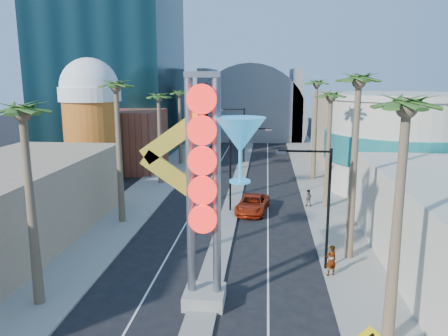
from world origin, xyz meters
TOP-DOWN VIEW (x-y plane):
  - ground at (0.00, 0.00)m, footprint 240.00×240.00m
  - sidewalk_west at (-9.50, 35.00)m, footprint 5.00×100.00m
  - sidewalk_east at (9.50, 35.00)m, footprint 5.00×100.00m
  - median at (0.00, 38.00)m, footprint 1.60×84.00m
  - brick_filler_west at (-16.00, 38.00)m, footprint 10.00×10.00m
  - filler_east at (16.00, 48.00)m, footprint 10.00×20.00m
  - beer_mug at (-17.00, 30.00)m, footprint 7.00×7.00m
  - turquoise_building at (18.00, 30.00)m, footprint 16.60×16.60m
  - canopy at (0.00, 72.00)m, footprint 22.00×16.00m
  - neon_sign at (0.82, 2.96)m, footprint 6.53×2.60m
  - streetlight_0 at (0.55, 20.00)m, footprint 3.79×0.25m
  - streetlight_1 at (-0.55, 44.00)m, footprint 3.79×0.25m
  - streetlight_2 at (6.72, 8.00)m, footprint 3.45×0.25m
  - palm_0 at (-9.00, 2.00)m, footprint 2.40×2.40m
  - palm_1 at (-9.00, 16.00)m, footprint 2.40×2.40m
  - palm_2 at (-9.00, 30.00)m, footprint 2.40×2.40m
  - palm_3 at (-9.00, 42.00)m, footprint 2.40×2.40m
  - palm_4 at (9.00, 0.00)m, footprint 2.40×2.40m
  - palm_5 at (9.00, 10.00)m, footprint 2.40×2.40m
  - palm_6 at (9.00, 22.00)m, footprint 2.40×2.40m
  - palm_7 at (9.00, 34.00)m, footprint 2.40×2.40m
  - red_pickup at (2.07, 20.03)m, footprint 3.33×5.94m
  - pedestrian_a at (7.37, 6.96)m, footprint 0.85×0.73m
  - pedestrian_b at (7.30, 22.05)m, footprint 0.84×0.68m

SIDE VIEW (x-z plane):
  - ground at x=0.00m, z-range 0.00..0.00m
  - sidewalk_west at x=-9.50m, z-range 0.00..0.15m
  - sidewalk_east at x=9.50m, z-range 0.00..0.15m
  - median at x=0.00m, z-range 0.00..0.15m
  - red_pickup at x=2.07m, z-range 0.00..1.57m
  - pedestrian_b at x=7.30m, z-range 0.15..1.78m
  - pedestrian_a at x=7.37m, z-range 0.15..2.13m
  - brick_filler_west at x=-16.00m, z-range 0.00..8.00m
  - canopy at x=0.00m, z-range -6.69..15.31m
  - streetlight_2 at x=6.72m, z-range 0.83..8.83m
  - streetlight_0 at x=0.55m, z-range 0.88..8.88m
  - streetlight_1 at x=-0.55m, z-range 0.88..8.88m
  - filler_east at x=16.00m, z-range 0.00..10.00m
  - turquoise_building at x=18.00m, z-range -0.05..10.55m
  - neon_sign at x=0.82m, z-range 1.03..13.58m
  - beer_mug at x=-17.00m, z-range 0.59..15.09m
  - palm_2 at x=-9.00m, z-range 3.88..15.08m
  - palm_3 at x=-9.00m, z-range 3.88..15.08m
  - palm_0 at x=-9.00m, z-range 4.08..15.78m
  - palm_6 at x=9.00m, z-range 4.08..15.78m
  - palm_4 at x=9.00m, z-range 4.28..16.48m
  - palm_1 at x=-9.00m, z-range 4.47..17.17m
  - palm_7 at x=9.00m, z-range 4.47..17.17m
  - palm_5 at x=9.00m, z-range 4.67..17.87m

